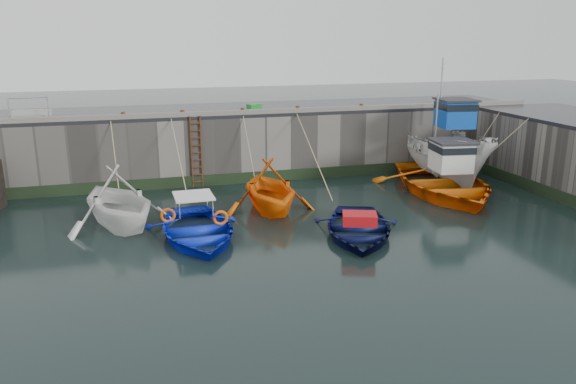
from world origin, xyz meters
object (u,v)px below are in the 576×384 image
object	(u,v)px
bollard_d	(298,109)
boat_near_white	(120,226)
bollard_b	(182,113)
boat_far_orange	(443,182)
boat_near_blacktrim	(269,209)
boat_near_navy	(357,235)
bollard_a	(123,115)
fish_crate	(254,107)
bollard_c	(243,111)
ladder	(196,152)
boat_far_white	(447,154)
bollard_e	(361,107)
boat_near_blue	(197,237)

from	to	relation	value
bollard_d	boat_near_white	bearing A→B (deg)	-148.58
bollard_b	boat_far_orange	bearing A→B (deg)	-21.95
boat_near_blacktrim	bollard_d	bearing A→B (deg)	60.97
boat_near_blacktrim	bollard_b	distance (m)	6.27
boat_near_white	boat_near_navy	bearing A→B (deg)	-43.26
bollard_a	bollard_b	distance (m)	2.50
boat_near_blacktrim	fish_crate	size ratio (longest dim) A/B	6.96
boat_far_orange	bollard_c	size ratio (longest dim) A/B	27.93
ladder	boat_far_orange	size ratio (longest dim) A/B	0.41
bollard_b	bollard_c	bearing A→B (deg)	0.00
bollard_a	fish_crate	bearing A→B (deg)	13.32
boat_far_orange	bollard_c	bearing A→B (deg)	159.47
boat_near_white	boat_near_blacktrim	size ratio (longest dim) A/B	1.08
fish_crate	ladder	bearing A→B (deg)	-174.27
bollard_a	bollard_c	world-z (taller)	same
ladder	boat_far_white	size ratio (longest dim) A/B	0.40
bollard_c	boat_far_white	bearing A→B (deg)	-13.07
boat_near_white	fish_crate	world-z (taller)	fish_crate
boat_far_white	boat_far_orange	size ratio (longest dim) A/B	1.01
fish_crate	bollard_c	distance (m)	1.66
boat_far_white	bollard_a	size ratio (longest dim) A/B	28.28
boat_far_orange	boat_far_white	bearing A→B (deg)	64.86
boat_near_blacktrim	bollard_e	world-z (taller)	bollard_e
boat_near_navy	bollard_c	distance (m)	9.14
boat_near_blue	fish_crate	world-z (taller)	fish_crate
boat_near_blacktrim	bollard_a	xyz separation A→B (m)	(-5.29, 4.54, 3.30)
bollard_a	bollard_e	distance (m)	11.00
boat_far_white	boat_near_blue	bearing A→B (deg)	-150.41
boat_near_white	boat_far_orange	bearing A→B (deg)	-17.95
boat_far_orange	bollard_b	size ratio (longest dim) A/B	27.93
boat_near_white	bollard_d	xyz separation A→B (m)	(8.16, 4.99, 3.30)
boat_near_blacktrim	bollard_d	distance (m)	6.14
boat_near_blue	boat_near_blacktrim	size ratio (longest dim) A/B	1.15
boat_near_white	bollard_d	distance (m)	10.12
boat_far_white	bollard_b	distance (m)	12.36
boat_near_navy	fish_crate	xyz separation A→B (m)	(-1.45, 9.64, 3.29)
boat_near_white	bollard_c	xyz separation A→B (m)	(5.56, 4.99, 3.30)
boat_far_orange	bollard_a	world-z (taller)	boat_far_orange
bollard_d	bollard_e	size ratio (longest dim) A/B	1.00
ladder	bollard_a	world-z (taller)	bollard_a
boat_far_orange	bollard_d	xyz separation A→B (m)	(-5.32, 4.28, 2.82)
boat_near_white	boat_near_navy	distance (m)	8.49
bollard_c	boat_near_blue	bearing A→B (deg)	-113.56
ladder	boat_near_blue	world-z (taller)	ladder
fish_crate	bollard_d	xyz separation A→B (m)	(1.76, -1.43, 0.01)
boat_far_white	bollard_b	world-z (taller)	boat_far_white
boat_far_orange	bollard_e	world-z (taller)	boat_far_orange
boat_near_blacktrim	bollard_a	distance (m)	7.71
boat_near_navy	boat_near_blue	bearing A→B (deg)	-173.48
bollard_c	boat_far_orange	bearing A→B (deg)	-28.39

